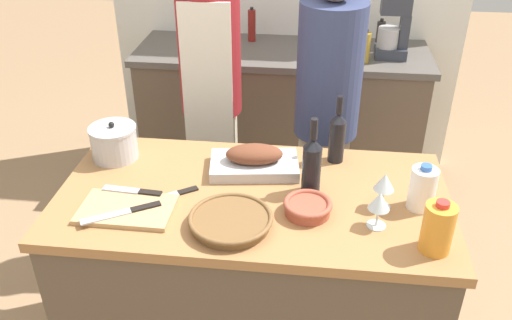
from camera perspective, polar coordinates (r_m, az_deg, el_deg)
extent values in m
cube|color=brown|center=(2.35, -0.33, -12.98)|extent=(1.44, 0.74, 0.85)
cube|color=#A37042|center=(2.06, -0.37, -4.01)|extent=(1.48, 0.76, 0.04)
cube|color=brown|center=(3.59, 2.58, 4.18)|extent=(1.75, 0.58, 0.89)
cube|color=#56514C|center=(3.41, 2.76, 11.15)|extent=(1.81, 0.60, 0.04)
cube|color=#BCBCC1|center=(2.18, -0.18, -0.57)|extent=(0.37, 0.25, 0.04)
ellipsoid|color=brown|center=(2.15, -0.19, 0.62)|extent=(0.24, 0.15, 0.07)
cylinder|color=brown|center=(1.88, -2.68, -6.52)|extent=(0.27, 0.27, 0.04)
torus|color=brown|center=(1.87, -2.69, -6.09)|extent=(0.29, 0.29, 0.02)
cube|color=tan|center=(2.01, -13.45, -5.08)|extent=(0.34, 0.21, 0.02)
cylinder|color=#B7B7BC|center=(2.33, -14.69, 1.68)|extent=(0.19, 0.19, 0.13)
cylinder|color=#B7B7BC|center=(2.29, -14.92, 3.21)|extent=(0.20, 0.20, 0.01)
sphere|color=black|center=(2.29, -14.98, 3.61)|extent=(0.02, 0.02, 0.02)
cylinder|color=#A84C38|center=(1.95, 5.45, -5.12)|extent=(0.16, 0.16, 0.04)
torus|color=#A84C38|center=(1.93, 5.48, -4.61)|extent=(0.18, 0.18, 0.02)
cylinder|color=orange|center=(1.84, 18.58, -6.83)|extent=(0.10, 0.10, 0.17)
cylinder|color=red|center=(1.78, 19.08, -4.41)|extent=(0.04, 0.04, 0.02)
cylinder|color=white|center=(2.03, 17.12, -2.91)|extent=(0.10, 0.10, 0.16)
cylinder|color=#3360B2|center=(1.98, 17.51, -0.76)|extent=(0.04, 0.04, 0.02)
cylinder|color=black|center=(2.02, 5.85, -1.06)|extent=(0.07, 0.07, 0.19)
cone|color=black|center=(1.97, 6.03, 1.76)|extent=(0.07, 0.07, 0.04)
cylinder|color=black|center=(1.94, 6.12, 3.27)|extent=(0.03, 0.03, 0.08)
cylinder|color=black|center=(2.24, 8.49, 1.96)|extent=(0.07, 0.07, 0.18)
cone|color=black|center=(2.19, 8.70, 4.43)|extent=(0.07, 0.07, 0.03)
cylinder|color=black|center=(2.17, 8.82, 5.74)|extent=(0.02, 0.02, 0.08)
cylinder|color=silver|center=(2.03, 13.02, -4.82)|extent=(0.07, 0.07, 0.00)
cylinder|color=silver|center=(2.01, 13.15, -3.91)|extent=(0.01, 0.01, 0.07)
cone|color=silver|center=(1.97, 13.39, -2.24)|extent=(0.07, 0.07, 0.06)
cylinder|color=silver|center=(1.94, 12.52, -6.73)|extent=(0.07, 0.07, 0.00)
cylinder|color=silver|center=(1.92, 12.65, -5.85)|extent=(0.01, 0.01, 0.07)
cone|color=silver|center=(1.88, 12.88, -4.21)|extent=(0.07, 0.07, 0.06)
cube|color=#B7B7BC|center=(1.97, -15.53, -5.76)|extent=(0.17, 0.12, 0.01)
cube|color=black|center=(1.99, -11.52, -4.85)|extent=(0.11, 0.08, 0.01)
cube|color=#B7B7BC|center=(2.10, -13.99, -3.02)|extent=(0.14, 0.04, 0.01)
cube|color=black|center=(2.06, -11.07, -3.40)|extent=(0.09, 0.03, 0.01)
cube|color=#B7B7BC|center=(2.06, -9.83, -3.94)|extent=(0.12, 0.10, 0.01)
cube|color=black|center=(2.08, -7.18, -3.21)|extent=(0.08, 0.07, 0.01)
cube|color=#333842|center=(3.36, 13.95, 10.95)|extent=(0.18, 0.14, 0.06)
cylinder|color=#B7B7BC|center=(3.33, 13.75, 12.43)|extent=(0.13, 0.13, 0.11)
cube|color=#333842|center=(3.33, 15.33, 12.94)|extent=(0.05, 0.08, 0.19)
cube|color=#333842|center=(3.28, 14.57, 15.48)|extent=(0.17, 0.08, 0.10)
cylinder|color=maroon|center=(3.53, -0.45, 13.96)|extent=(0.05, 0.05, 0.20)
cylinder|color=black|center=(3.50, -0.46, 15.65)|extent=(0.02, 0.02, 0.02)
cylinder|color=#B28E2D|center=(3.24, 11.34, 11.53)|extent=(0.07, 0.07, 0.17)
cylinder|color=black|center=(3.21, 11.52, 13.14)|extent=(0.03, 0.03, 0.02)
cylinder|color=#332D28|center=(3.50, 12.94, 12.72)|extent=(0.05, 0.05, 0.16)
cylinder|color=black|center=(3.47, 13.12, 14.13)|extent=(0.02, 0.02, 0.02)
cube|color=beige|center=(3.04, -4.31, -1.77)|extent=(0.26, 0.19, 0.84)
cylinder|color=maroon|center=(2.71, -4.95, 12.02)|extent=(0.31, 0.31, 0.70)
cube|color=silver|center=(2.64, -5.10, 6.92)|extent=(0.24, 0.04, 0.89)
cube|color=beige|center=(2.95, 6.80, -3.69)|extent=(0.26, 0.18, 0.78)
cylinder|color=navy|center=(2.62, 7.77, 9.32)|extent=(0.31, 0.31, 0.65)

